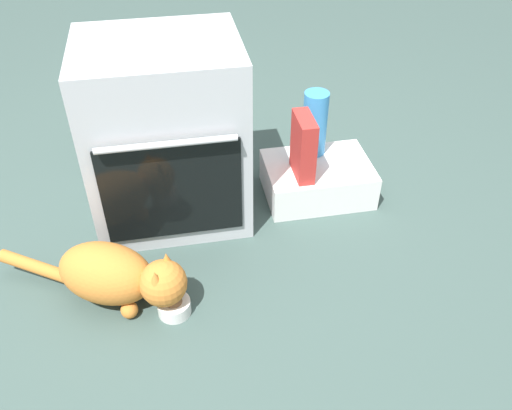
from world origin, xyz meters
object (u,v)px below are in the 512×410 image
object	(u,v)px
cat	(117,275)
oven	(166,135)
cereal_box	(303,147)
pantry_cabinet	(317,179)
water_bottle	(315,123)
food_bowl	(174,306)

from	to	relation	value
cat	oven	bearing A→B (deg)	92.30
cat	cereal_box	xyz separation A→B (m)	(0.80, 0.44, 0.17)
pantry_cabinet	cereal_box	world-z (taller)	cereal_box
pantry_cabinet	cereal_box	distance (m)	0.25
cereal_box	water_bottle	xyz separation A→B (m)	(0.09, 0.16, 0.01)
food_bowl	cat	distance (m)	0.23
oven	pantry_cabinet	world-z (taller)	oven
pantry_cabinet	water_bottle	world-z (taller)	water_bottle
cat	cereal_box	bearing A→B (deg)	55.82
oven	water_bottle	xyz separation A→B (m)	(0.66, 0.10, -0.07)
cat	cereal_box	world-z (taller)	cereal_box
food_bowl	water_bottle	size ratio (longest dim) A/B	0.40
oven	food_bowl	size ratio (longest dim) A/B	6.39
food_bowl	pantry_cabinet	bearing A→B (deg)	40.25
oven	food_bowl	distance (m)	0.70
oven	food_bowl	xyz separation A→B (m)	(-0.04, -0.60, -0.35)
cereal_box	water_bottle	bearing A→B (deg)	59.96
pantry_cabinet	cat	distance (m)	1.02
pantry_cabinet	cat	bearing A→B (deg)	-150.93
pantry_cabinet	food_bowl	bearing A→B (deg)	-139.75
cereal_box	cat	bearing A→B (deg)	-151.17
cereal_box	oven	bearing A→B (deg)	173.31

